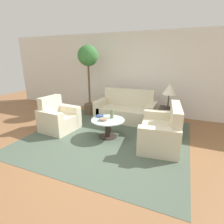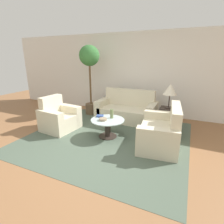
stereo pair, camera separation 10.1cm
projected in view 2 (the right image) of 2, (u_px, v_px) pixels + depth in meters
ground_plane at (92, 152)px, 3.52m from camera, size 14.00×14.00×0.00m
wall_back at (137, 74)px, 5.70m from camera, size 10.00×0.06×2.60m
rug at (108, 136)px, 4.22m from camera, size 3.65×3.47×0.01m
sofa_main at (127, 111)px, 5.28m from camera, size 1.75×0.83×0.91m
armchair at (59, 119)px, 4.59m from camera, size 0.84×0.92×0.87m
loveseat at (162, 133)px, 3.75m from camera, size 0.93×1.40×0.89m
coffee_table at (108, 126)px, 4.13m from camera, size 0.79×0.79×0.44m
side_table at (167, 118)px, 4.65m from camera, size 0.43×0.43×0.56m
table_lamp at (170, 90)px, 4.42m from camera, size 0.34×0.34×0.63m
potted_plant at (90, 65)px, 5.47m from camera, size 0.63×0.63×2.20m
vase at (112, 114)px, 4.16m from camera, size 0.08×0.08×0.22m
bowl at (103, 119)px, 4.03m from camera, size 0.18×0.18×0.05m
book_stack at (100, 116)px, 4.28m from camera, size 0.20×0.18×0.04m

